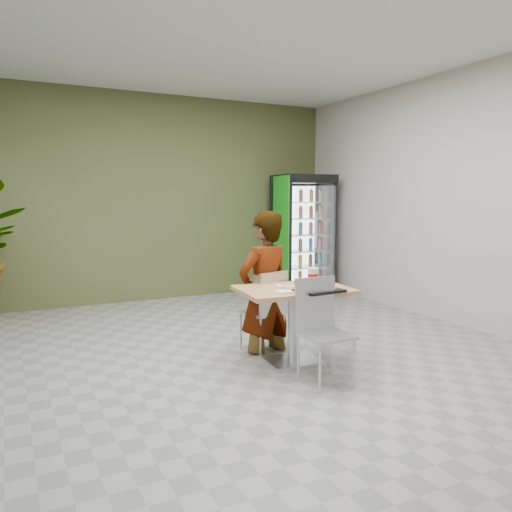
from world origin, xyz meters
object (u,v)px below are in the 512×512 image
(seated_woman, at_px, (264,296))
(beverage_fridge, at_px, (304,235))
(chair_near, at_px, (320,321))
(cafeteria_tray, at_px, (319,291))
(dining_table, at_px, (293,310))
(chair_far, at_px, (268,305))
(soda_cup, at_px, (313,278))

(seated_woman, height_order, beverage_fridge, beverage_fridge)
(chair_near, relative_size, cafeteria_tray, 2.24)
(dining_table, bearing_deg, chair_far, 94.15)
(chair_near, distance_m, seated_woman, 0.98)
(chair_near, height_order, cafeteria_tray, chair_near)
(chair_far, height_order, beverage_fridge, beverage_fridge)
(dining_table, height_order, chair_near, chair_near)
(cafeteria_tray, bearing_deg, soda_cup, 69.53)
(chair_far, relative_size, soda_cup, 4.67)
(dining_table, distance_m, soda_cup, 0.36)
(soda_cup, xyz_separation_m, beverage_fridge, (1.85, 3.08, 0.15))
(soda_cup, height_order, beverage_fridge, beverage_fridge)
(soda_cup, bearing_deg, chair_far, 115.31)
(beverage_fridge, bearing_deg, chair_near, -112.66)
(chair_far, xyz_separation_m, beverage_fridge, (2.08, 2.59, 0.49))
(chair_far, height_order, soda_cup, soda_cup)
(beverage_fridge, bearing_deg, soda_cup, -113.31)
(dining_table, height_order, beverage_fridge, beverage_fridge)
(chair_far, relative_size, beverage_fridge, 0.43)
(dining_table, relative_size, beverage_fridge, 0.56)
(chair_near, distance_m, cafeteria_tray, 0.33)
(chair_near, bearing_deg, seated_woman, 93.37)
(chair_far, height_order, seated_woman, seated_woman)
(soda_cup, distance_m, cafeteria_tray, 0.28)
(seated_woman, height_order, soda_cup, seated_woman)
(chair_near, xyz_separation_m, beverage_fridge, (2.06, 3.54, 0.46))
(seated_woman, height_order, cafeteria_tray, seated_woman)
(seated_woman, distance_m, cafeteria_tray, 0.82)
(chair_near, height_order, soda_cup, soda_cup)
(cafeteria_tray, xyz_separation_m, beverage_fridge, (1.94, 3.34, 0.23))
(dining_table, bearing_deg, soda_cup, -9.39)
(chair_far, height_order, chair_near, chair_near)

